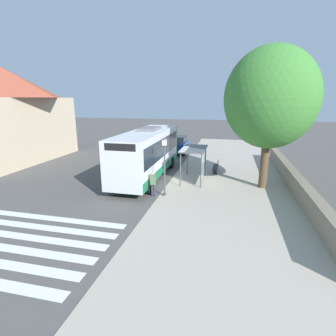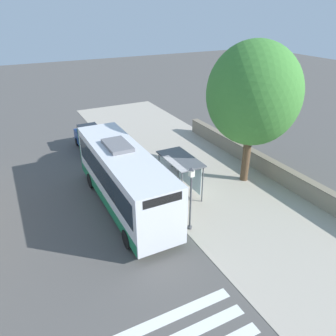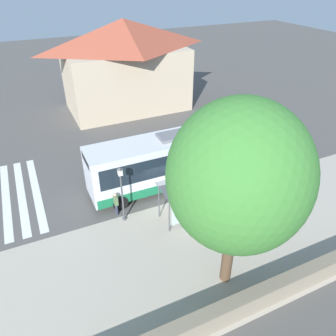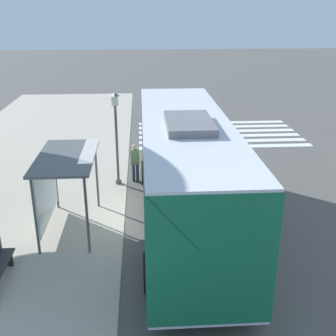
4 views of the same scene
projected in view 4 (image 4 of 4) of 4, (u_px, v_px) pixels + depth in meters
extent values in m
plane|color=#514F4C|center=(125.00, 219.00, 14.32)|extent=(120.00, 120.00, 0.00)
cube|color=silver|center=(226.00, 146.00, 21.68)|extent=(9.00, 0.50, 0.01)
cube|color=silver|center=(223.00, 141.00, 22.56)|extent=(9.00, 0.50, 0.01)
cube|color=silver|center=(220.00, 136.00, 23.45)|extent=(9.00, 0.50, 0.01)
cube|color=silver|center=(217.00, 131.00, 24.33)|extent=(9.00, 0.50, 0.01)
cube|color=silver|center=(214.00, 127.00, 25.22)|extent=(9.00, 0.50, 0.01)
cube|color=silver|center=(212.00, 123.00, 26.10)|extent=(9.00, 0.50, 0.01)
cube|color=silver|center=(185.00, 169.00, 13.07)|extent=(2.59, 10.29, 3.15)
cube|color=black|center=(185.00, 157.00, 12.93)|extent=(2.63, 9.47, 1.38)
cube|color=#197247|center=(185.00, 206.00, 13.53)|extent=(2.63, 10.08, 0.63)
cube|color=#197247|center=(212.00, 263.00, 8.31)|extent=(2.63, 0.06, 3.02)
cube|color=black|center=(173.00, 96.00, 17.37)|extent=(1.94, 0.08, 0.44)
cube|color=slate|center=(189.00, 123.00, 11.75)|extent=(1.30, 2.26, 0.22)
cylinder|color=black|center=(145.00, 173.00, 16.90)|extent=(0.30, 1.00, 1.00)
cylinder|color=black|center=(205.00, 172.00, 17.05)|extent=(0.30, 1.00, 1.00)
cylinder|color=black|center=(149.00, 273.00, 10.58)|extent=(0.30, 1.00, 1.00)
cylinder|color=black|center=(245.00, 269.00, 10.73)|extent=(0.30, 1.00, 1.00)
cylinder|color=#515459|center=(87.00, 216.00, 11.93)|extent=(0.08, 0.08, 2.42)
cylinder|color=#515459|center=(97.00, 175.00, 14.77)|extent=(0.08, 0.08, 2.42)
cylinder|color=#515459|center=(35.00, 217.00, 11.84)|extent=(0.08, 0.08, 2.42)
cylinder|color=#515459|center=(55.00, 177.00, 14.68)|extent=(0.08, 0.08, 2.42)
cube|color=#515459|center=(66.00, 157.00, 12.86)|extent=(1.74, 3.35, 0.08)
cube|color=silver|center=(47.00, 191.00, 13.22)|extent=(0.03, 2.74, 1.93)
cylinder|color=#2D3347|center=(134.00, 173.00, 17.26)|extent=(0.12, 0.12, 0.76)
cylinder|color=#2D3347|center=(137.00, 172.00, 17.27)|extent=(0.12, 0.12, 0.76)
cube|color=#59724C|center=(135.00, 157.00, 17.01)|extent=(0.34, 0.22, 0.62)
sphere|color=tan|center=(135.00, 147.00, 16.87)|extent=(0.21, 0.21, 0.21)
cube|color=black|center=(7.00, 260.00, 11.61)|extent=(0.32, 0.06, 0.45)
cylinder|color=#4C4C51|center=(119.00, 182.00, 17.11)|extent=(0.24, 0.24, 0.16)
cylinder|color=#4C4C51|center=(117.00, 146.00, 16.55)|extent=(0.10, 0.10, 3.25)
cube|color=silver|center=(115.00, 101.00, 15.90)|extent=(0.24, 0.24, 0.35)
pyramid|color=#4C4C51|center=(115.00, 94.00, 15.81)|extent=(0.28, 0.28, 0.14)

